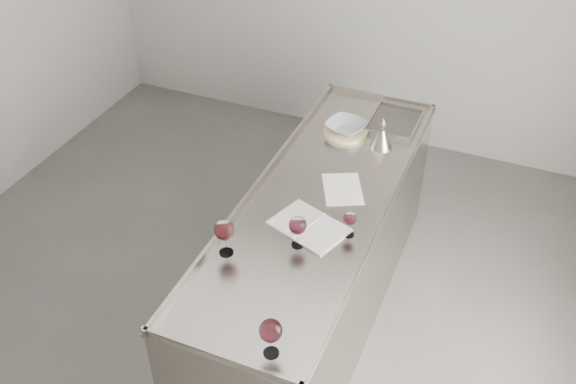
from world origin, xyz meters
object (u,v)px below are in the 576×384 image
at_px(wine_glass_left, 225,231).
at_px(notebook, 309,227).
at_px(wine_glass_small, 350,219).
at_px(counter, 318,258).
at_px(wine_funnel, 382,138).
at_px(wine_glass_right, 271,332).
at_px(ceramic_bowl, 346,127).
at_px(wine_glass_middle, 298,226).

distance_m(wine_glass_left, notebook, 0.48).
bearing_deg(wine_glass_small, wine_glass_left, -144.99).
height_order(counter, notebook, counter).
bearing_deg(wine_glass_left, wine_funnel, 69.86).
bearing_deg(wine_glass_right, notebook, 100.18).
distance_m(counter, wine_glass_small, 0.67).
height_order(wine_glass_small, ceramic_bowl, wine_glass_small).
bearing_deg(wine_glass_middle, notebook, 88.59).
bearing_deg(counter, wine_funnel, 74.48).
bearing_deg(wine_glass_small, wine_glass_right, -94.25).
xyz_separation_m(ceramic_bowl, wine_funnel, (0.25, -0.06, 0.01)).
distance_m(wine_glass_small, ceramic_bowl, 0.97).
xyz_separation_m(wine_glass_left, wine_glass_small, (0.52, 0.36, -0.04)).
xyz_separation_m(wine_glass_middle, wine_funnel, (0.14, 1.03, -0.06)).
relative_size(wine_glass_right, wine_funnel, 0.93).
height_order(wine_glass_left, notebook, wine_glass_left).
xyz_separation_m(wine_glass_small, ceramic_bowl, (-0.33, 0.92, -0.05)).
bearing_deg(wine_glass_middle, wine_glass_small, 39.43).
bearing_deg(wine_funnel, wine_glass_small, -84.97).
bearing_deg(ceramic_bowl, wine_glass_small, -70.33).
distance_m(wine_glass_right, notebook, 0.84).
bearing_deg(ceramic_bowl, notebook, -82.89).
xyz_separation_m(wine_glass_left, wine_glass_middle, (0.31, 0.19, -0.02)).
bearing_deg(counter, ceramic_bowl, 96.87).
bearing_deg(wine_funnel, wine_glass_right, -89.59).
relative_size(wine_glass_left, wine_glass_right, 1.05).
xyz_separation_m(wine_glass_left, ceramic_bowl, (0.19, 1.28, -0.10)).
distance_m(counter, wine_glass_left, 0.90).
xyz_separation_m(wine_glass_left, wine_glass_right, (0.46, -0.48, -0.01)).
height_order(wine_glass_middle, ceramic_bowl, wine_glass_middle).
xyz_separation_m(wine_glass_middle, notebook, (0.00, 0.15, -0.12)).
relative_size(counter, wine_glass_right, 12.40).
bearing_deg(wine_glass_left, wine_glass_small, 35.01).
distance_m(wine_glass_middle, wine_glass_small, 0.28).
xyz_separation_m(counter, wine_funnel, (0.17, 0.61, 0.53)).
bearing_deg(notebook, wine_glass_right, -59.97).
xyz_separation_m(counter, wine_glass_middle, (0.03, -0.41, 0.59)).
height_order(counter, wine_glass_left, wine_glass_left).
bearing_deg(wine_glass_small, wine_funnel, 95.03).
distance_m(wine_glass_right, wine_glass_small, 0.85).
height_order(wine_glass_middle, wine_funnel, wine_funnel).
bearing_deg(wine_glass_left, ceramic_bowl, 81.41).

